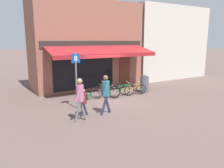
# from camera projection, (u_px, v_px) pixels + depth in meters

# --- Properties ---
(ground_plane) EXTENTS (160.00, 160.00, 0.00)m
(ground_plane) POSITION_uv_depth(u_px,v_px,m) (114.00, 100.00, 12.30)
(ground_plane) COLOR brown
(shop_front) EXTENTS (7.69, 4.96, 5.94)m
(shop_front) POSITION_uv_depth(u_px,v_px,m) (86.00, 45.00, 15.63)
(shop_front) COLOR #8E5647
(shop_front) RESTS_ON ground_plane
(neighbour_building) EXTENTS (7.46, 4.00, 6.14)m
(neighbour_building) POSITION_uv_depth(u_px,v_px,m) (162.00, 43.00, 19.95)
(neighbour_building) COLOR beige
(neighbour_building) RESTS_ON ground_plane
(bike_rack_rail) EXTENTS (2.69, 0.04, 0.57)m
(bike_rack_rail) POSITION_uv_depth(u_px,v_px,m) (119.00, 89.00, 13.11)
(bike_rack_rail) COLOR #47494F
(bike_rack_rail) RESTS_ON ground_plane
(bicycle_black) EXTENTS (1.61, 0.90, 0.86)m
(bicycle_black) POSITION_uv_depth(u_px,v_px,m) (105.00, 92.00, 12.61)
(bicycle_black) COLOR black
(bicycle_black) RESTS_ON ground_plane
(bicycle_green) EXTENTS (1.75, 0.52, 0.89)m
(bicycle_green) POSITION_uv_depth(u_px,v_px,m) (122.00, 90.00, 12.93)
(bicycle_green) COLOR black
(bicycle_green) RESTS_ON ground_plane
(bicycle_orange) EXTENTS (1.62, 0.75, 0.81)m
(bicycle_orange) POSITION_uv_depth(u_px,v_px,m) (133.00, 89.00, 13.43)
(bicycle_orange) COLOR black
(bicycle_orange) RESTS_ON ground_plane
(pedestrian_adult) EXTENTS (0.63, 0.51, 1.80)m
(pedestrian_adult) POSITION_uv_depth(u_px,v_px,m) (106.00, 90.00, 9.81)
(pedestrian_adult) COLOR #282D47
(pedestrian_adult) RESTS_ON ground_plane
(pedestrian_child) EXTENTS (0.51, 0.41, 1.25)m
(pedestrian_child) POSITION_uv_depth(u_px,v_px,m) (84.00, 99.00, 9.56)
(pedestrian_child) COLOR #282D47
(pedestrian_child) RESTS_ON ground_plane
(pedestrian_second_adult) EXTENTS (0.64, 0.41, 1.83)m
(pedestrian_second_adult) POSITION_uv_depth(u_px,v_px,m) (80.00, 95.00, 8.86)
(pedestrian_second_adult) COLOR slate
(pedestrian_second_adult) RESTS_ON ground_plane
(litter_bin) EXTENTS (0.55, 0.55, 1.14)m
(litter_bin) POSITION_uv_depth(u_px,v_px,m) (144.00, 84.00, 14.00)
(litter_bin) COLOR #515459
(litter_bin) RESTS_ON ground_plane
(parking_sign) EXTENTS (0.44, 0.07, 2.76)m
(parking_sign) POSITION_uv_depth(u_px,v_px,m) (76.00, 75.00, 10.47)
(parking_sign) COLOR slate
(parking_sign) RESTS_ON ground_plane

